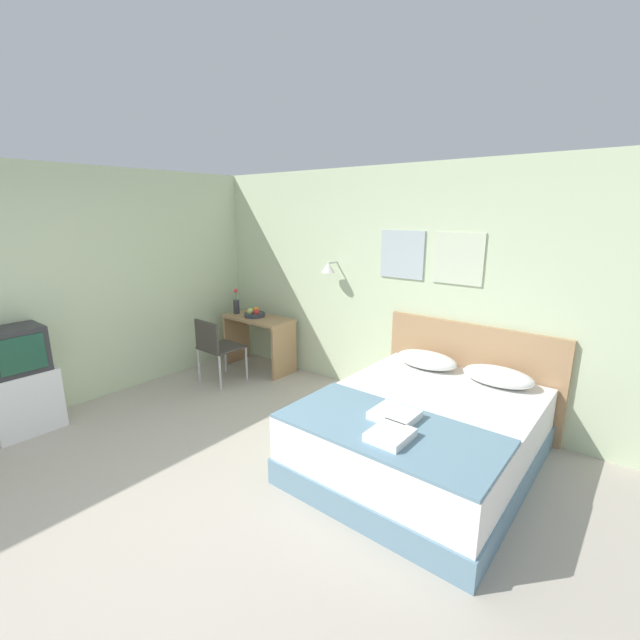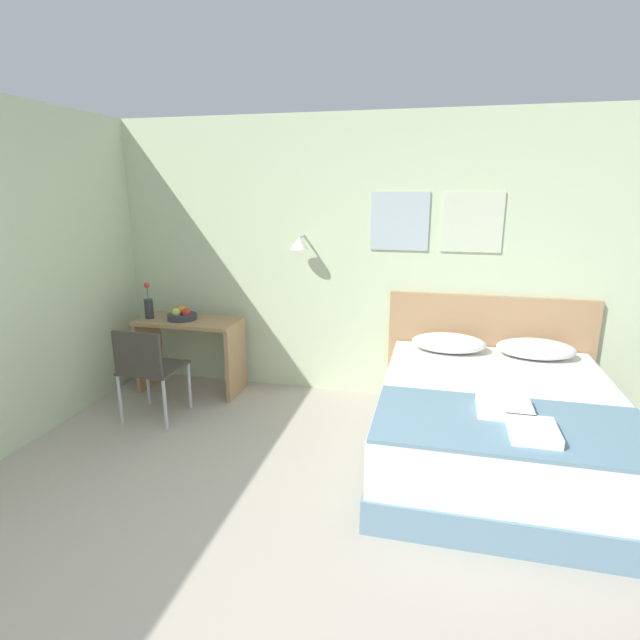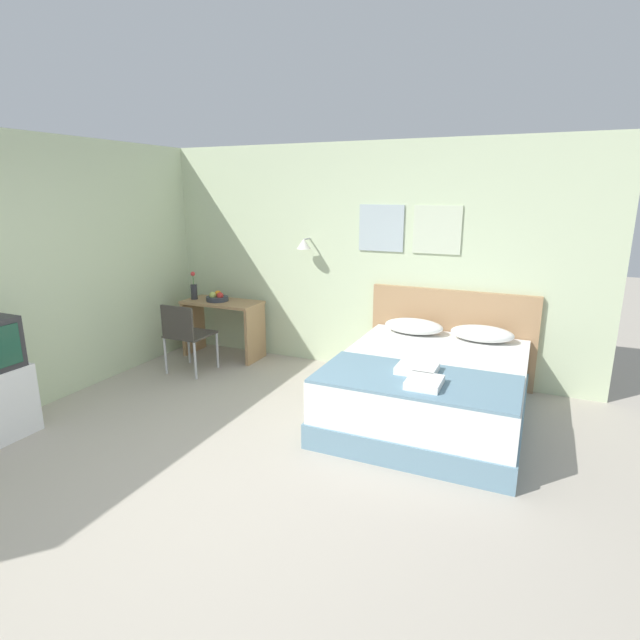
% 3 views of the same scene
% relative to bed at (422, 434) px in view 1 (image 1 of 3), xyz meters
% --- Properties ---
extents(ground_plane, '(24.00, 24.00, 0.00)m').
position_rel_bed_xyz_m(ground_plane, '(-1.20, -1.91, -0.29)').
color(ground_plane, '#B2A899').
extents(wall_back, '(5.63, 0.31, 2.65)m').
position_rel_bed_xyz_m(wall_back, '(-1.20, 1.12, 1.04)').
color(wall_back, beige).
rests_on(wall_back, ground_plane).
extents(wall_left, '(0.06, 6.00, 2.65)m').
position_rel_bed_xyz_m(wall_left, '(-3.65, -1.91, 1.03)').
color(wall_left, beige).
rests_on(wall_left, ground_plane).
extents(bed, '(1.69, 2.06, 0.59)m').
position_rel_bed_xyz_m(bed, '(0.00, 0.00, 0.00)').
color(bed, '#66899E').
rests_on(bed, ground_plane).
extents(headboard, '(1.81, 0.06, 1.05)m').
position_rel_bed_xyz_m(headboard, '(0.00, 1.06, 0.23)').
color(headboard, '#A87F56').
rests_on(headboard, ground_plane).
extents(pillow_left, '(0.64, 0.38, 0.16)m').
position_rel_bed_xyz_m(pillow_left, '(-0.36, 0.79, 0.38)').
color(pillow_left, white).
rests_on(pillow_left, bed).
extents(pillow_right, '(0.64, 0.38, 0.16)m').
position_rel_bed_xyz_m(pillow_right, '(0.36, 0.79, 0.38)').
color(pillow_right, white).
rests_on(pillow_right, bed).
extents(throw_blanket, '(1.64, 0.82, 0.02)m').
position_rel_bed_xyz_m(throw_blanket, '(0.00, -0.60, 0.31)').
color(throw_blanket, '#66899E').
rests_on(throw_blanket, bed).
extents(folded_towel_near_foot, '(0.33, 0.29, 0.06)m').
position_rel_bed_xyz_m(folded_towel_near_foot, '(-0.03, -0.45, 0.35)').
color(folded_towel_near_foot, white).
rests_on(folded_towel_near_foot, throw_blanket).
extents(folded_towel_mid_bed, '(0.27, 0.31, 0.06)m').
position_rel_bed_xyz_m(folded_towel_mid_bed, '(0.10, -0.74, 0.35)').
color(folded_towel_mid_bed, white).
rests_on(folded_towel_mid_bed, throw_blanket).
extents(desk, '(1.00, 0.49, 0.74)m').
position_rel_bed_xyz_m(desk, '(-2.85, 0.76, 0.21)').
color(desk, '#A87F56').
rests_on(desk, ground_plane).
extents(desk_chair, '(0.47, 0.47, 0.84)m').
position_rel_bed_xyz_m(desk_chair, '(-2.88, 0.04, 0.22)').
color(desk_chair, '#3D3833').
rests_on(desk_chair, ground_plane).
extents(fruit_bowl, '(0.28, 0.28, 0.12)m').
position_rel_bed_xyz_m(fruit_bowl, '(-2.91, 0.75, 0.49)').
color(fruit_bowl, '#333842').
rests_on(fruit_bowl, desk).
extents(flower_vase, '(0.08, 0.08, 0.36)m').
position_rel_bed_xyz_m(flower_vase, '(-3.25, 0.72, 0.57)').
color(flower_vase, '#333338').
rests_on(flower_vase, desk).
extents(tv_stand, '(0.43, 0.59, 0.63)m').
position_rel_bed_xyz_m(tv_stand, '(-3.38, -1.95, 0.02)').
color(tv_stand, white).
rests_on(tv_stand, ground_plane).
extents(television, '(0.42, 0.49, 0.45)m').
position_rel_bed_xyz_m(television, '(-3.38, -1.95, 0.56)').
color(television, '#2D2D30').
rests_on(television, tv_stand).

